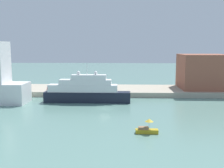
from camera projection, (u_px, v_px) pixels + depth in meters
ground at (105, 109)px, 71.44m from camera, size 400.00×400.00×0.00m
quay_dock at (109, 90)px, 96.48m from camera, size 110.00×18.84×1.67m
large_yacht at (86, 91)px, 79.73m from camera, size 25.41×3.70×11.63m
small_motorboat at (147, 129)px, 51.27m from camera, size 4.28×1.58×2.85m
work_barge at (23, 98)px, 83.67m from camera, size 4.91×1.83×0.88m
harbor_building at (202, 71)px, 95.14m from camera, size 15.60×15.59×12.03m
parked_car at (53, 88)px, 93.72m from camera, size 3.92×1.84×1.40m
person_figure at (62, 88)px, 91.80m from camera, size 0.36×0.36×1.60m
mooring_bollard at (113, 91)px, 87.95m from camera, size 0.50×0.50×0.80m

